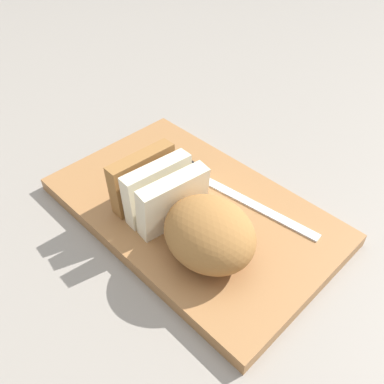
# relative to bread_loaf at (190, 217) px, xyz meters

# --- Properties ---
(ground_plane) EXTENTS (3.00, 3.00, 0.00)m
(ground_plane) POSITION_rel_bread_loaf_xyz_m (0.05, -0.05, -0.07)
(ground_plane) COLOR gray
(cutting_board) EXTENTS (0.48, 0.31, 0.02)m
(cutting_board) POSITION_rel_bread_loaf_xyz_m (0.05, -0.05, -0.06)
(cutting_board) COLOR #9E6B3D
(cutting_board) RESTS_ON ground_plane
(bread_loaf) EXTENTS (0.25, 0.14, 0.09)m
(bread_loaf) POSITION_rel_bread_loaf_xyz_m (0.00, 0.00, 0.00)
(bread_loaf) COLOR #996633
(bread_loaf) RESTS_ON cutting_board
(bread_knife) EXTENTS (0.29, 0.04, 0.03)m
(bread_knife) POSITION_rel_bread_loaf_xyz_m (0.08, -0.11, -0.03)
(bread_knife) COLOR silver
(bread_knife) RESTS_ON cutting_board
(crumb_near_knife) EXTENTS (0.00, 0.00, 0.00)m
(crumb_near_knife) POSITION_rel_bread_loaf_xyz_m (0.07, -0.07, -0.04)
(crumb_near_knife) COLOR tan
(crumb_near_knife) RESTS_ON cutting_board
(crumb_near_loaf) EXTENTS (0.01, 0.01, 0.01)m
(crumb_near_loaf) POSITION_rel_bread_loaf_xyz_m (0.09, -0.05, -0.04)
(crumb_near_loaf) COLOR tan
(crumb_near_loaf) RESTS_ON cutting_board
(crumb_stray_left) EXTENTS (0.01, 0.01, 0.01)m
(crumb_stray_left) POSITION_rel_bread_loaf_xyz_m (0.11, -0.05, -0.04)
(crumb_stray_left) COLOR tan
(crumb_stray_left) RESTS_ON cutting_board
(crumb_stray_right) EXTENTS (0.01, 0.01, 0.01)m
(crumb_stray_right) POSITION_rel_bread_loaf_xyz_m (0.02, -0.02, -0.04)
(crumb_stray_right) COLOR tan
(crumb_stray_right) RESTS_ON cutting_board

